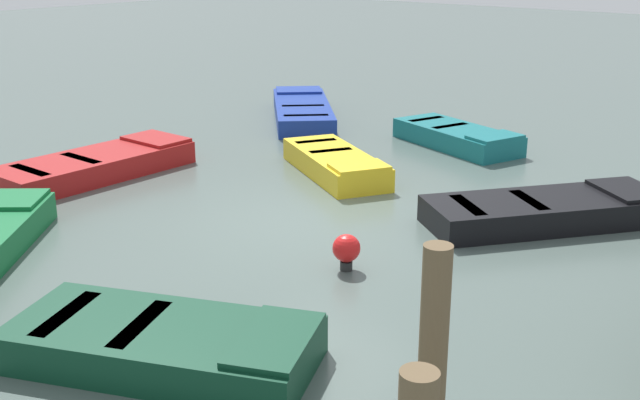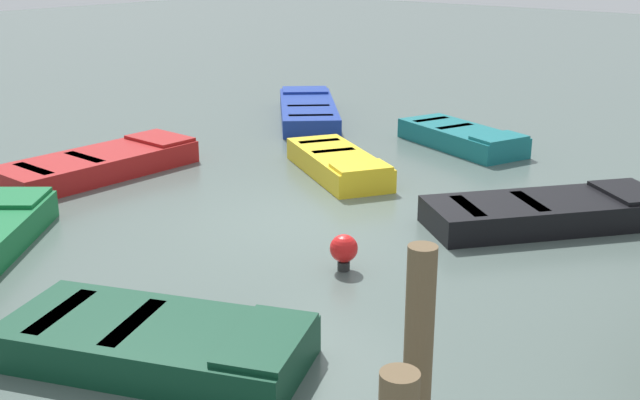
% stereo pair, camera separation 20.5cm
% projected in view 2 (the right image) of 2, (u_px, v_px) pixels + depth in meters
% --- Properties ---
extents(ground_plane, '(80.00, 80.00, 0.00)m').
position_uv_depth(ground_plane, '(320.00, 222.00, 11.76)').
color(ground_plane, '#4C5B56').
extents(rowboat_dark_green, '(2.46, 3.33, 0.46)m').
position_uv_depth(rowboat_dark_green, '(158.00, 342.00, 7.79)').
color(rowboat_dark_green, '#0C3823').
rests_on(rowboat_dark_green, ground_plane).
extents(rowboat_black, '(3.57, 3.11, 0.46)m').
position_uv_depth(rowboat_black, '(547.00, 211.00, 11.57)').
color(rowboat_black, black).
rests_on(rowboat_black, ground_plane).
extents(rowboat_teal, '(1.97, 3.03, 0.46)m').
position_uv_depth(rowboat_teal, '(462.00, 137.00, 16.00)').
color(rowboat_teal, '#14666B').
rests_on(rowboat_teal, ground_plane).
extents(rowboat_yellow, '(2.28, 2.93, 0.46)m').
position_uv_depth(rowboat_yellow, '(338.00, 163.00, 14.10)').
color(rowboat_yellow, gold).
rests_on(rowboat_yellow, ground_plane).
extents(rowboat_blue, '(3.69, 3.63, 0.46)m').
position_uv_depth(rowboat_blue, '(308.00, 110.00, 18.56)').
color(rowboat_blue, navy).
rests_on(rowboat_blue, ground_plane).
extents(rowboat_red, '(3.60, 1.33, 0.46)m').
position_uv_depth(rowboat_red, '(100.00, 163.00, 14.09)').
color(rowboat_red, maroon).
rests_on(rowboat_red, ground_plane).
extents(mooring_piling_mid_right, '(0.22, 0.22, 1.98)m').
position_uv_depth(mooring_piling_mid_right, '(417.00, 371.00, 5.77)').
color(mooring_piling_mid_right, brown).
rests_on(mooring_piling_mid_right, ground_plane).
extents(marker_buoy, '(0.36, 0.36, 0.48)m').
position_uv_depth(marker_buoy, '(344.00, 249.00, 9.95)').
color(marker_buoy, '#262626').
rests_on(marker_buoy, ground_plane).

